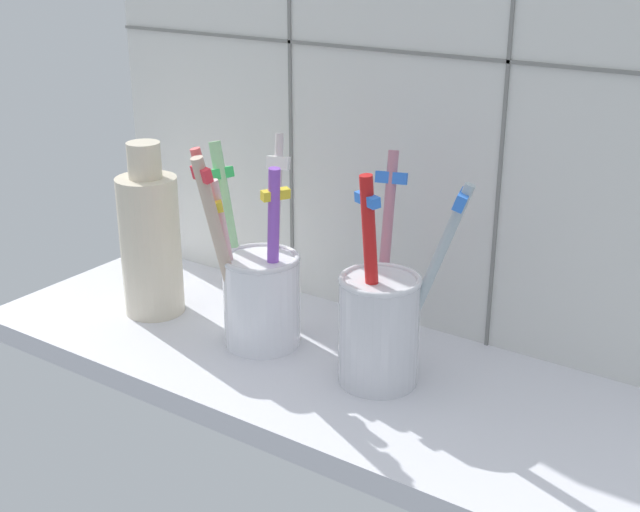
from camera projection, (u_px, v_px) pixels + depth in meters
counter_slab at (318, 371)px, 73.77cm from camera, size 64.00×22.00×2.00cm
tile_wall_back at (395, 100)px, 75.17cm from camera, size 64.00×2.20×45.00cm
toothbrush_cup_left at (259, 286)px, 74.88cm from camera, size 9.72×10.34×18.20cm
toothbrush_cup_right at (382, 320)px, 68.64cm from camera, size 9.84×8.75×18.03cm
ceramic_vase at (150, 240)px, 80.27cm from camera, size 5.67×5.67×16.59cm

